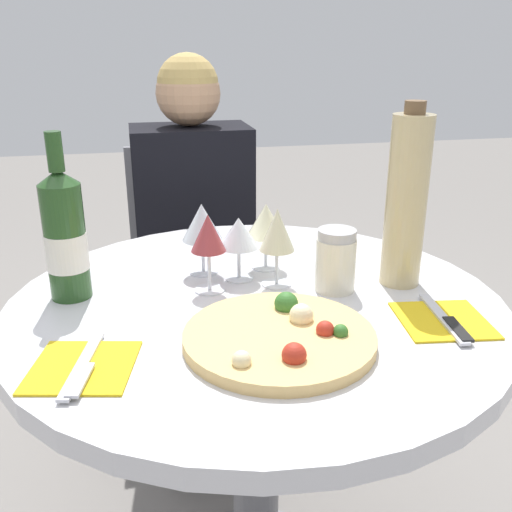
# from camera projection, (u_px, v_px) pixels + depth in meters

# --- Properties ---
(dining_table) EXTENTS (0.94, 0.94, 0.76)m
(dining_table) POSITION_uv_depth(u_px,v_px,m) (256.00, 373.00, 1.14)
(dining_table) COLOR slate
(dining_table) RESTS_ON ground_plane
(chair_behind_diner) EXTENTS (0.40, 0.40, 0.90)m
(chair_behind_diner) POSITION_uv_depth(u_px,v_px,m) (194.00, 285.00, 1.94)
(chair_behind_diner) COLOR slate
(chair_behind_diner) RESTS_ON ground_plane
(seated_diner) EXTENTS (0.35, 0.47, 1.20)m
(seated_diner) POSITION_uv_depth(u_px,v_px,m) (198.00, 277.00, 1.77)
(seated_diner) COLOR black
(seated_diner) RESTS_ON ground_plane
(pizza_large) EXTENTS (0.31, 0.31, 0.05)m
(pizza_large) POSITION_uv_depth(u_px,v_px,m) (281.00, 336.00, 0.92)
(pizza_large) COLOR #DBB26B
(pizza_large) RESTS_ON dining_table
(wine_bottle) EXTENTS (0.08, 0.08, 0.31)m
(wine_bottle) POSITION_uv_depth(u_px,v_px,m) (65.00, 236.00, 1.05)
(wine_bottle) COLOR #23471E
(wine_bottle) RESTS_ON dining_table
(tall_carafe) EXTENTS (0.08, 0.08, 0.36)m
(tall_carafe) POSITION_uv_depth(u_px,v_px,m) (406.00, 201.00, 1.10)
(tall_carafe) COLOR tan
(tall_carafe) RESTS_ON dining_table
(sugar_shaker) EXTENTS (0.08, 0.08, 0.12)m
(sugar_shaker) POSITION_uv_depth(u_px,v_px,m) (336.00, 260.00, 1.10)
(sugar_shaker) COLOR silver
(sugar_shaker) RESTS_ON dining_table
(wine_glass_back_right) EXTENTS (0.08, 0.08, 0.14)m
(wine_glass_back_right) POSITION_uv_depth(u_px,v_px,m) (266.00, 221.00, 1.20)
(wine_glass_back_right) COLOR silver
(wine_glass_back_right) RESTS_ON dining_table
(wine_glass_front_right) EXTENTS (0.07, 0.07, 0.16)m
(wine_glass_front_right) POSITION_uv_depth(u_px,v_px,m) (277.00, 231.00, 1.11)
(wine_glass_front_right) COLOR silver
(wine_glass_front_right) RESTS_ON dining_table
(wine_glass_front_left) EXTENTS (0.07, 0.07, 0.16)m
(wine_glass_front_left) POSITION_uv_depth(u_px,v_px,m) (208.00, 235.00, 1.08)
(wine_glass_front_left) COLOR silver
(wine_glass_front_left) RESTS_ON dining_table
(wine_glass_center) EXTENTS (0.08, 0.08, 0.13)m
(wine_glass_center) POSITION_uv_depth(u_px,v_px,m) (239.00, 234.00, 1.14)
(wine_glass_center) COLOR silver
(wine_glass_center) RESTS_ON dining_table
(wine_glass_back_left) EXTENTS (0.08, 0.08, 0.15)m
(wine_glass_back_left) POSITION_uv_depth(u_px,v_px,m) (202.00, 223.00, 1.17)
(wine_glass_back_left) COLOR silver
(wine_glass_back_left) RESTS_ON dining_table
(place_setting_left) EXTENTS (0.18, 0.19, 0.01)m
(place_setting_left) POSITION_uv_depth(u_px,v_px,m) (83.00, 367.00, 0.85)
(place_setting_left) COLOR gold
(place_setting_left) RESTS_ON dining_table
(place_setting_right) EXTENTS (0.17, 0.19, 0.01)m
(place_setting_right) POSITION_uv_depth(u_px,v_px,m) (444.00, 320.00, 0.99)
(place_setting_right) COLOR gold
(place_setting_right) RESTS_ON dining_table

